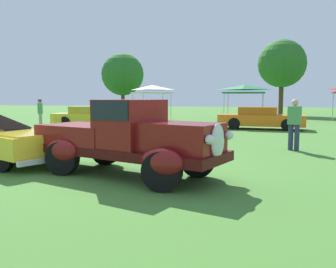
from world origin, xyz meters
TOP-DOWN VIEW (x-y plane):
  - ground_plane at (0.00, 0.00)m, footprint 120.00×120.00m
  - feature_pickup_truck at (0.37, -0.47)m, footprint 4.75×2.78m
  - neighbor_convertible at (-3.46, 0.31)m, footprint 4.62×3.27m
  - show_car_yellow at (-6.98, 11.60)m, footprint 4.55×2.62m
  - show_car_orange at (3.00, 12.53)m, footprint 4.69×1.98m
  - spectator_near_truck at (-8.71, 9.23)m, footprint 0.41×0.47m
  - spectator_by_row at (4.21, 4.60)m, footprint 0.46×0.35m
  - canopy_tent_left_field at (-5.34, 18.84)m, footprint 2.62×2.62m
  - canopy_tent_center_field at (1.63, 19.99)m, footprint 3.05×3.05m
  - treeline_far_left at (-13.59, 32.63)m, footprint 5.08×5.08m
  - treeline_mid_left at (4.61, 29.14)m, footprint 4.64×4.64m

SIDE VIEW (x-z plane):
  - ground_plane at x=0.00m, z-range 0.00..0.00m
  - neighbor_convertible at x=-3.46m, z-range -0.12..1.28m
  - show_car_yellow at x=-6.98m, z-range -0.01..1.21m
  - show_car_orange at x=3.00m, z-range -0.01..1.21m
  - feature_pickup_truck at x=0.37m, z-range 0.02..1.72m
  - spectator_near_truck at x=-8.71m, z-range 0.07..1.76m
  - spectator_by_row at x=4.21m, z-range 0.07..1.76m
  - canopy_tent_left_field at x=-5.34m, z-range 1.07..3.78m
  - canopy_tent_center_field at x=1.63m, z-range 1.07..3.78m
  - treeline_far_left at x=-13.59m, z-range 0.98..8.03m
  - treeline_mid_left at x=4.61m, z-range 1.34..8.70m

